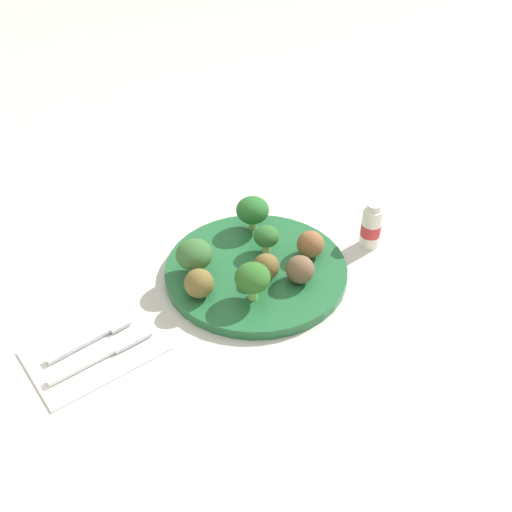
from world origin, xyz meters
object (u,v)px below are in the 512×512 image
plate (256,270)px  broccoli_floret_center (266,237)px  meatball_back_left (266,267)px  broccoli_floret_back_right (253,278)px  napkin (95,350)px  meatball_front_left (300,270)px  meatball_center (199,283)px  fork (94,337)px  broccoli_floret_front_left (194,255)px  broccoli_floret_front_right (253,210)px  yogurt_bottle (371,227)px  knife (106,353)px  meatball_far_rim (310,244)px

plate → broccoli_floret_center: broccoli_floret_center is taller
meatball_back_left → broccoli_floret_back_right: bearing=-143.2°
napkin → broccoli_floret_back_right: bearing=-8.5°
meatball_back_left → meatball_front_left: size_ratio=0.93×
meatball_back_left → meatball_center: 0.10m
meatball_center → fork: 0.16m
broccoli_floret_front_left → broccoli_floret_center: 0.12m
broccoli_floret_center → broccoli_floret_front_left: bearing=175.0°
broccoli_floret_front_left → meatball_front_left: (0.12, -0.10, -0.01)m
broccoli_floret_front_right → fork: broccoli_floret_front_right is taller
meatball_front_left → broccoli_floret_front_left: bearing=142.4°
meatball_front_left → yogurt_bottle: (0.16, 0.03, -0.00)m
knife → broccoli_floret_front_right: bearing=23.4°
plate → meatball_center: size_ratio=6.49×
broccoli_floret_back_right → meatball_far_rim: 0.13m
knife → broccoli_floret_front_left: bearing=24.2°
meatball_front_left → napkin: bearing=173.1°
meatball_back_left → fork: (-0.26, 0.02, -0.03)m
meatball_center → broccoli_floret_center: bearing=15.3°
broccoli_floret_back_right → broccoli_floret_front_right: 0.17m
meatball_center → yogurt_bottle: (0.30, -0.02, -0.00)m
broccoli_floret_center → meatball_front_left: 0.09m
plate → broccoli_floret_front_right: 0.11m
broccoli_floret_front_right → fork: (-0.31, -0.09, -0.04)m
broccoli_floret_back_right → yogurt_bottle: yogurt_bottle is taller
meatball_center → yogurt_bottle: bearing=-3.4°
fork → broccoli_floret_front_left: bearing=13.0°
broccoli_floret_back_right → meatball_far_rim: broccoli_floret_back_right is taller
broccoli_floret_back_right → meatball_back_left: broccoli_floret_back_right is taller
plate → meatball_center: (-0.10, -0.01, 0.03)m
meatball_center → fork: meatball_center is taller
meatball_center → fork: (-0.16, 0.01, -0.03)m
meatball_far_rim → yogurt_bottle: 0.11m
napkin → yogurt_bottle: yogurt_bottle is taller
plate → meatball_back_left: (-0.00, -0.03, 0.03)m
meatball_far_rim → meatball_center: size_ratio=1.00×
meatball_front_left → napkin: 0.31m
plate → broccoli_floret_center: bearing=35.5°
yogurt_bottle → fork: bearing=176.8°
broccoli_floret_front_right → yogurt_bottle: (0.15, -0.12, -0.02)m
broccoli_floret_center → broccoli_floret_front_right: size_ratio=0.79×
broccoli_floret_front_right → meatball_front_left: broccoli_floret_front_right is taller
broccoli_floret_center → meatball_center: bearing=-164.7°
broccoli_floret_front_left → fork: bearing=-167.0°
meatball_front_left → meatball_far_rim: bearing=40.8°
broccoli_floret_center → fork: 0.30m
yogurt_bottle → broccoli_floret_center: bearing=161.6°
broccoli_floret_front_left → knife: broccoli_floret_front_left is taller
meatball_back_left → yogurt_bottle: 0.20m
plate → broccoli_floret_front_left: (-0.09, 0.03, 0.04)m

